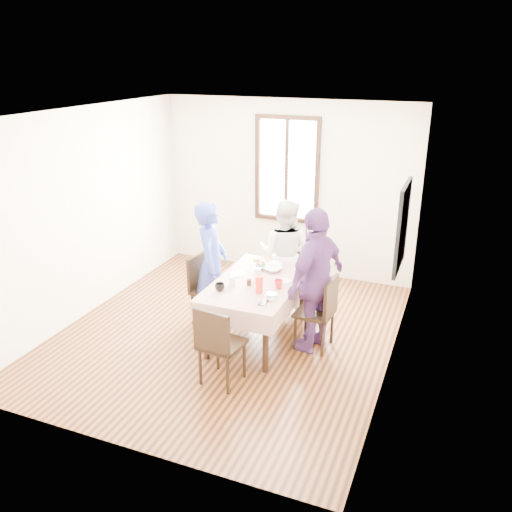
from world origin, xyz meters
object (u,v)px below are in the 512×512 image
chair_left (211,291)px  chair_far (285,274)px  chair_right (315,312)px  person_right (314,280)px  person_left (211,265)px  chair_near (222,344)px  person_far (285,254)px  dining_table (258,310)px

chair_left → chair_far: 1.12m
chair_far → chair_left: bearing=58.3°
chair_right → chair_far: size_ratio=1.00×
chair_far → person_right: bearing=132.6°
chair_far → person_left: size_ratio=0.56×
chair_left → chair_far: (0.71, 0.87, 0.00)m
chair_near → person_right: person_right is taller
chair_near → person_right: size_ratio=0.52×
person_left → person_right: 1.38m
person_far → chair_right: bearing=126.2°
dining_table → person_right: (0.69, 0.05, 0.49)m
chair_near → person_far: size_ratio=0.60×
chair_near → person_right: (0.69, 1.06, 0.41)m
chair_right → person_right: size_ratio=0.52×
chair_right → chair_near: bearing=150.8°
dining_table → person_left: size_ratio=0.90×
chair_right → chair_near: (-0.71, -1.06, 0.00)m
chair_far → chair_near: (0.00, -2.02, 0.00)m
person_far → chair_near: bearing=89.6°
dining_table → chair_far: (0.00, 1.01, 0.08)m
dining_table → chair_right: bearing=3.7°
person_right → chair_left: bearing=-75.7°
chair_near → dining_table: bearing=97.0°
chair_near → person_left: (-0.69, 1.15, 0.36)m
chair_right → person_far: 1.22m
dining_table → person_far: person_far is taller
chair_near → person_right: 1.33m
dining_table → chair_far: bearing=90.0°
person_right → chair_right: bearing=108.1°
person_far → person_right: (0.69, -0.95, 0.11)m
dining_table → chair_left: size_ratio=1.62×
dining_table → chair_right: chair_right is taller
person_right → dining_table: bearing=-68.0°
chair_right → chair_near: 1.27m
chair_near → person_left: person_left is taller
chair_right → person_left: 1.44m
dining_table → person_left: 0.83m
person_far → person_left: bearing=50.8°
chair_far → person_far: size_ratio=0.60×
chair_right → chair_far: (-0.71, 0.97, 0.00)m
person_left → person_far: (0.69, 0.86, -0.06)m
dining_table → person_far: size_ratio=0.97×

